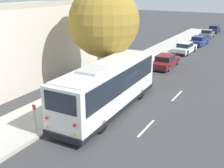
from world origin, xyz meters
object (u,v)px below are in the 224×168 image
object	(u,v)px
shuttle_bus	(108,85)
sign_post_far	(59,108)
parked_sedan_navy	(214,29)
street_tree	(105,17)
parked_sedan_blue	(199,41)
sign_post_near	(35,118)
parked_sedan_maroon	(165,61)
parked_sedan_gray	(207,34)
parked_sedan_white	(185,48)

from	to	relation	value
shuttle_bus	sign_post_far	world-z (taller)	shuttle_bus
parked_sedan_navy	sign_post_far	world-z (taller)	sign_post_far
street_tree	parked_sedan_navy	bearing A→B (deg)	-3.68
parked_sedan_navy	parked_sedan_blue	bearing A→B (deg)	-179.02
sign_post_near	street_tree	bearing A→B (deg)	5.50
street_tree	parked_sedan_maroon	bearing A→B (deg)	-16.67
sign_post_near	parked_sedan_blue	bearing A→B (deg)	-3.25
parked_sedan_gray	sign_post_far	bearing A→B (deg)	179.14
street_tree	sign_post_near	world-z (taller)	street_tree
shuttle_bus	parked_sedan_navy	bearing A→B (deg)	-1.00
shuttle_bus	parked_sedan_navy	world-z (taller)	shuttle_bus
parked_sedan_maroon	parked_sedan_navy	size ratio (longest dim) A/B	1.09
parked_sedan_gray	sign_post_near	world-z (taller)	sign_post_near
parked_sedan_white	street_tree	world-z (taller)	street_tree
parked_sedan_blue	parked_sedan_gray	xyz separation A→B (m)	(7.03, 0.33, 0.01)
shuttle_bus	sign_post_far	xyz separation A→B (m)	(-2.86, 1.85, -0.94)
shuttle_bus	parked_sedan_gray	distance (m)	32.72
parked_sedan_maroon	parked_sedan_blue	xyz separation A→B (m)	(13.51, -0.21, -0.01)
parked_sedan_navy	street_tree	world-z (taller)	street_tree
sign_post_near	sign_post_far	world-z (taller)	sign_post_near
street_tree	sign_post_far	distance (m)	8.55
parked_sedan_white	parked_sedan_gray	size ratio (longest dim) A/B	1.11
parked_sedan_navy	parked_sedan_maroon	bearing A→B (deg)	179.70
parked_sedan_maroon	parked_sedan_blue	size ratio (longest dim) A/B	1.04
parked_sedan_navy	street_tree	bearing A→B (deg)	175.65
parked_sedan_blue	parked_sedan_navy	world-z (taller)	parked_sedan_blue
sign_post_near	sign_post_far	distance (m)	1.99
parked_sedan_white	street_tree	distance (m)	16.50
parked_sedan_blue	parked_sedan_gray	bearing A→B (deg)	6.90
parked_sedan_blue	street_tree	world-z (taller)	street_tree
parked_sedan_maroon	parked_sedan_navy	xyz separation A→B (m)	(26.55, 0.17, -0.02)
parked_sedan_navy	sign_post_near	bearing A→B (deg)	177.54
shuttle_bus	parked_sedan_maroon	world-z (taller)	shuttle_bus
parked_sedan_gray	parked_sedan_navy	distance (m)	6.01
shuttle_bus	parked_sedan_maroon	xyz separation A→B (m)	(12.15, 0.32, -1.20)
parked_sedan_blue	sign_post_far	xyz separation A→B (m)	(-28.52, 1.73, 0.28)
shuttle_bus	parked_sedan_maroon	bearing A→B (deg)	-0.21
parked_sedan_navy	sign_post_far	distance (m)	41.59
street_tree	sign_post_far	world-z (taller)	street_tree
parked_sedan_gray	street_tree	bearing A→B (deg)	176.86
parked_sedan_navy	street_tree	xyz separation A→B (m)	(-34.55, 2.22, 5.10)
parked_sedan_navy	parked_sedan_gray	bearing A→B (deg)	179.76
parked_sedan_blue	parked_sedan_white	bearing A→B (deg)	-178.64
sign_post_near	parked_sedan_gray	bearing A→B (deg)	-2.14
parked_sedan_gray	street_tree	distance (m)	29.08
parked_sedan_maroon	parked_sedan_gray	distance (m)	20.54
parked_sedan_blue	parked_sedan_gray	distance (m)	7.04
shuttle_bus	parked_sedan_navy	xyz separation A→B (m)	(38.70, 0.50, -1.22)
parked_sedan_navy	sign_post_near	xyz separation A→B (m)	(-43.55, 1.36, 0.42)
street_tree	sign_post_far	bearing A→B (deg)	-172.95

